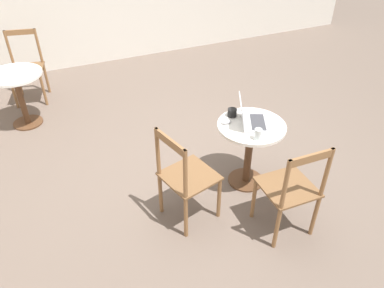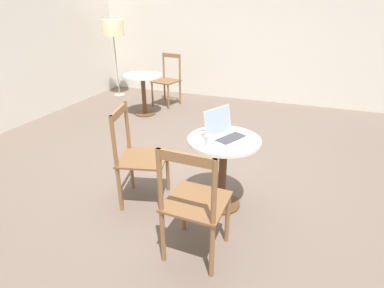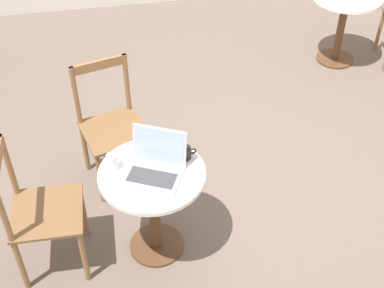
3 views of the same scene
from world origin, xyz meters
name	(u,v)px [view 2 (image 2 of 3)]	position (x,y,z in m)	size (l,w,h in m)	color
ground_plane	(197,174)	(0.00, 0.00, 0.00)	(16.00, 16.00, 0.00)	#66564C
wall_side	(256,30)	(3.23, 0.00, 1.35)	(0.06, 9.40, 2.70)	silver
cafe_table_near	(223,156)	(-0.47, -0.41, 0.53)	(0.65, 0.65, 0.70)	#51331E
cafe_table_mid	(143,85)	(1.65, 1.59, 0.53)	(0.65, 0.65, 0.70)	#51331E
chair_near_left	(194,204)	(-1.17, -0.39, 0.47)	(0.45, 0.45, 0.95)	brown
chair_near_back	(138,157)	(-0.67, 0.36, 0.47)	(0.53, 0.53, 0.95)	brown
chair_mid_right	(167,80)	(2.33, 1.45, 0.47)	(0.51, 0.51, 0.95)	brown
floor_lamp	(113,30)	(2.52, 2.69, 1.34)	(0.43, 0.43, 1.52)	#9E937F
laptop	(225,132)	(-0.44, -0.42, 0.75)	(0.43, 0.40, 0.25)	#B7B7BC
mouse	(206,129)	(-0.34, -0.21, 0.72)	(0.06, 0.10, 0.03)	#B7B7BC
mug	(221,125)	(-0.25, -0.32, 0.74)	(0.12, 0.09, 0.08)	black
drinking_glass	(208,142)	(-0.69, -0.34, 0.75)	(0.07, 0.07, 0.11)	silver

